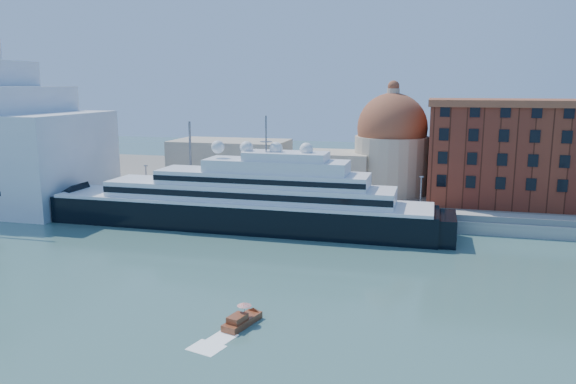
# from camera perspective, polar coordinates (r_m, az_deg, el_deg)

# --- Properties ---
(ground) EXTENTS (400.00, 400.00, 0.00)m
(ground) POSITION_cam_1_polar(r_m,az_deg,el_deg) (91.52, -6.72, -7.30)
(ground) COLOR #3C6864
(ground) RESTS_ON ground
(quay) EXTENTS (180.00, 10.00, 2.50)m
(quay) POSITION_cam_1_polar(r_m,az_deg,el_deg) (122.31, -0.94, -1.97)
(quay) COLOR gray
(quay) RESTS_ON ground
(land) EXTENTS (260.00, 72.00, 2.00)m
(land) POSITION_cam_1_polar(r_m,az_deg,el_deg) (161.46, 2.98, 1.07)
(land) COLOR slate
(land) RESTS_ON ground
(quay_fence) EXTENTS (180.00, 0.10, 1.20)m
(quay_fence) POSITION_cam_1_polar(r_m,az_deg,el_deg) (117.68, -1.53, -1.56)
(quay_fence) COLOR slate
(quay_fence) RESTS_ON quay
(superyacht) EXTENTS (88.28, 12.24, 26.38)m
(superyacht) POSITION_cam_1_polar(r_m,az_deg,el_deg) (113.80, -6.26, -1.31)
(superyacht) COLOR black
(superyacht) RESTS_ON ground
(service_barge) EXTENTS (12.59, 7.82, 2.69)m
(service_barge) POSITION_cam_1_polar(r_m,az_deg,el_deg) (131.34, -23.38, -2.19)
(service_barge) COLOR white
(service_barge) RESTS_ON ground
(water_taxi) EXTENTS (3.49, 6.27, 2.83)m
(water_taxi) POSITION_cam_1_polar(r_m,az_deg,el_deg) (69.08, -4.75, -12.84)
(water_taxi) COLOR brown
(water_taxi) RESTS_ON ground
(warehouse) EXTENTS (43.00, 19.00, 23.25)m
(warehouse) POSITION_cam_1_polar(r_m,az_deg,el_deg) (135.10, 23.08, 3.78)
(warehouse) COLOR maroon
(warehouse) RESTS_ON land
(church) EXTENTS (66.00, 18.00, 25.50)m
(church) POSITION_cam_1_polar(r_m,az_deg,el_deg) (142.01, 4.12, 3.75)
(church) COLOR beige
(church) RESTS_ON land
(lamp_posts) EXTENTS (120.80, 2.40, 18.00)m
(lamp_posts) POSITION_cam_1_polar(r_m,az_deg,el_deg) (123.07, -6.87, 2.10)
(lamp_posts) COLOR slate
(lamp_posts) RESTS_ON quay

